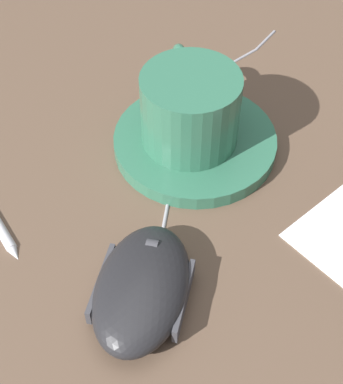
% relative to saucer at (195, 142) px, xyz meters
% --- Properties ---
extents(ground_plane, '(3.00, 3.00, 0.00)m').
position_rel_saucer_xyz_m(ground_plane, '(0.09, -0.04, -0.01)').
color(ground_plane, brown).
extents(saucer, '(0.15, 0.15, 0.01)m').
position_rel_saucer_xyz_m(saucer, '(0.00, 0.00, 0.00)').
color(saucer, '#2D664C').
rests_on(saucer, ground).
extents(coffee_cup, '(0.11, 0.09, 0.07)m').
position_rel_saucer_xyz_m(coffee_cup, '(-0.00, -0.00, 0.04)').
color(coffee_cup, '#2D664C').
rests_on(coffee_cup, saucer).
extents(computer_mouse, '(0.13, 0.13, 0.03)m').
position_rel_saucer_xyz_m(computer_mouse, '(0.11, -0.12, 0.01)').
color(computer_mouse, black).
rests_on(computer_mouse, ground).
extents(mouse_cable, '(0.17, 0.26, 0.00)m').
position_rel_saucer_xyz_m(mouse_cable, '(-0.03, 0.03, -0.01)').
color(mouse_cable, gray).
rests_on(mouse_cable, ground).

